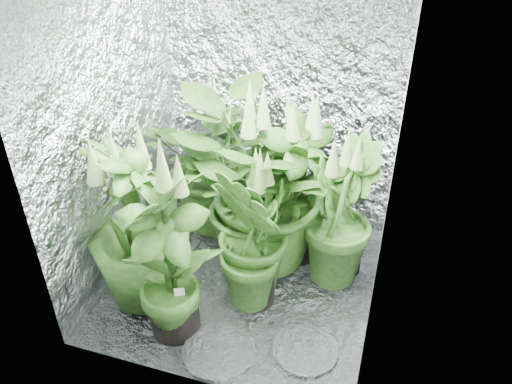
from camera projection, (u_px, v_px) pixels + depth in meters
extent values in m
plane|color=silver|center=(245.00, 280.00, 3.23)|extent=(1.60, 1.60, 0.00)
cube|color=silver|center=(281.00, 90.00, 3.34)|extent=(1.60, 0.02, 2.00)
cube|color=silver|center=(181.00, 225.00, 2.05)|extent=(1.60, 0.02, 2.00)
cube|color=silver|center=(113.00, 123.00, 2.90)|extent=(0.02, 1.60, 2.00)
cube|color=silver|center=(394.00, 163.00, 2.50)|extent=(0.02, 1.60, 2.00)
cylinder|color=black|center=(222.00, 210.00, 3.69)|extent=(0.27, 0.27, 0.24)
cylinder|color=#432414|center=(222.00, 198.00, 3.63)|extent=(0.25, 0.25, 0.03)
imported|color=#153D0D|center=(220.00, 161.00, 3.47)|extent=(0.93, 0.93, 1.02)
cone|color=#6E954B|center=(218.00, 99.00, 3.22)|extent=(0.09, 0.09, 0.24)
cylinder|color=black|center=(296.00, 235.00, 3.40)|extent=(0.31, 0.31, 0.28)
cylinder|color=#432414|center=(297.00, 220.00, 3.33)|extent=(0.29, 0.29, 0.03)
imported|color=#153D0D|center=(299.00, 185.00, 3.18)|extent=(0.76, 0.76, 1.02)
cone|color=#6E954B|center=(303.00, 121.00, 2.95)|extent=(0.10, 0.10, 0.28)
cylinder|color=black|center=(334.00, 261.00, 3.22)|extent=(0.24, 0.24, 0.22)
cylinder|color=#432414|center=(336.00, 250.00, 3.17)|extent=(0.23, 0.23, 0.03)
imported|color=#153D0D|center=(340.00, 212.00, 3.01)|extent=(0.56, 0.56, 0.95)
cone|color=#6E954B|center=(346.00, 150.00, 2.79)|extent=(0.08, 0.08, 0.22)
cylinder|color=black|center=(145.00, 280.00, 3.04)|extent=(0.30, 0.30, 0.27)
cylinder|color=#432414|center=(143.00, 265.00, 2.98)|extent=(0.27, 0.27, 0.03)
imported|color=#153D0D|center=(137.00, 224.00, 2.82)|extent=(0.81, 0.81, 1.04)
cone|color=#6E954B|center=(125.00, 153.00, 2.57)|extent=(0.10, 0.10, 0.27)
cylinder|color=black|center=(261.00, 249.00, 3.30)|extent=(0.30, 0.30, 0.26)
cylinder|color=#432414|center=(261.00, 234.00, 3.23)|extent=(0.27, 0.27, 0.03)
imported|color=#153D0D|center=(262.00, 188.00, 3.04)|extent=(1.42, 1.42, 1.15)
cone|color=#6E954B|center=(262.00, 109.00, 2.77)|extent=(0.09, 0.09, 0.26)
cylinder|color=black|center=(175.00, 313.00, 2.82)|extent=(0.27, 0.27, 0.24)
cylinder|color=#432414|center=(173.00, 299.00, 2.77)|extent=(0.25, 0.25, 0.03)
imported|color=#153D0D|center=(168.00, 253.00, 2.59)|extent=(0.71, 0.71, 1.06)
cone|color=#6E954B|center=(158.00, 175.00, 2.34)|extent=(0.09, 0.09, 0.24)
cylinder|color=black|center=(254.00, 285.00, 3.03)|extent=(0.25, 0.25, 0.22)
cylinder|color=#432414|center=(254.00, 273.00, 2.98)|extent=(0.23, 0.23, 0.03)
imported|color=#153D0D|center=(254.00, 235.00, 2.82)|extent=(0.69, 0.69, 0.93)
cone|color=#6E954B|center=(254.00, 172.00, 2.60)|extent=(0.08, 0.08, 0.22)
cylinder|color=black|center=(349.00, 265.00, 3.30)|extent=(0.14, 0.14, 0.08)
cylinder|color=black|center=(352.00, 245.00, 3.21)|extent=(0.13, 0.13, 0.10)
cylinder|color=#4C4C51|center=(343.00, 242.00, 3.24)|extent=(0.10, 0.30, 0.31)
torus|color=#4C4C51|center=(343.00, 242.00, 3.24)|extent=(0.10, 0.31, 0.32)
cube|color=white|center=(180.00, 296.00, 2.69)|extent=(0.06, 0.05, 0.09)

